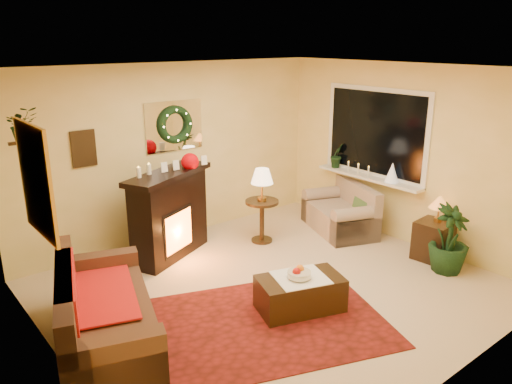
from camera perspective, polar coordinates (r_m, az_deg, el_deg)
floor at (r=6.19m, az=2.08°, el=-10.98°), size 5.00×5.00×0.00m
ceiling at (r=5.46m, az=2.39°, el=13.81°), size 5.00×5.00×0.00m
wall_back at (r=7.47m, az=-9.25°, el=4.47°), size 5.00×5.00×0.00m
wall_front at (r=4.36m, az=22.20°, el=-6.02°), size 5.00×5.00×0.00m
wall_left at (r=4.54m, az=-22.37°, el=-5.14°), size 4.50×4.50×0.00m
wall_right at (r=7.53m, az=16.73°, el=4.05°), size 4.50×4.50×0.00m
area_rug at (r=5.53m, az=1.57°, el=-14.61°), size 2.89×2.54×0.01m
sofa at (r=5.21m, az=-16.81°, el=-12.19°), size 1.43×2.11×0.83m
red_throw at (r=5.35m, az=-17.74°, el=-11.17°), size 0.74×1.20×0.02m
fireplace at (r=6.95m, az=-9.82°, el=-2.99°), size 1.30×0.88×1.15m
poinsettia at (r=6.88m, az=-7.55°, el=3.44°), size 0.24×0.24×0.24m
mantel_candle_a at (r=6.51m, az=-13.24°, el=1.96°), size 0.06×0.06×0.18m
mantel_candle_b at (r=6.64m, az=-12.11°, el=2.34°), size 0.06×0.06×0.19m
mantel_mirror at (r=7.38m, az=-9.33°, el=7.47°), size 0.92×0.02×0.72m
wreath at (r=7.34m, az=-9.18°, el=7.59°), size 0.55×0.11×0.55m
wall_art at (r=6.85m, az=-19.10°, el=4.71°), size 0.32×0.03×0.48m
gold_mirror at (r=4.68m, az=-23.87°, el=1.18°), size 0.03×0.84×1.00m
hanging_plant at (r=5.38m, az=-24.94°, el=5.39°), size 0.33×0.28×0.36m
loveseat at (r=7.90m, az=9.54°, el=-1.48°), size 1.16×1.47×0.75m
window_frame at (r=7.78m, az=13.49°, el=6.60°), size 0.03×1.86×1.36m
window_glass at (r=7.77m, az=13.43°, el=6.59°), size 0.02×1.70×1.22m
window_sill at (r=7.85m, az=12.68°, el=1.65°), size 0.22×1.86×0.04m
mini_tree at (r=7.56m, az=15.29°, el=2.19°), size 0.20×0.20×0.29m
sill_plant at (r=8.23m, az=9.22°, el=4.12°), size 0.29×0.23×0.52m
side_table_round at (r=7.41m, az=0.68°, el=-3.30°), size 0.64×0.64×0.64m
lamp_cream at (r=7.22m, az=0.69°, el=0.80°), size 0.33×0.33×0.50m
end_table_square at (r=7.27m, az=19.60°, el=-5.23°), size 0.48×0.48×0.54m
lamp_tiffany at (r=7.14m, az=20.20°, el=-1.64°), size 0.27×0.27×0.40m
coffee_table at (r=5.68m, az=5.05°, el=-11.39°), size 1.05×0.79×0.39m
fruit_bowl at (r=5.55m, az=4.95°, el=-9.32°), size 0.26×0.26×0.06m
floor_palm at (r=6.89m, az=21.23°, el=-5.04°), size 1.54×1.54×2.69m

